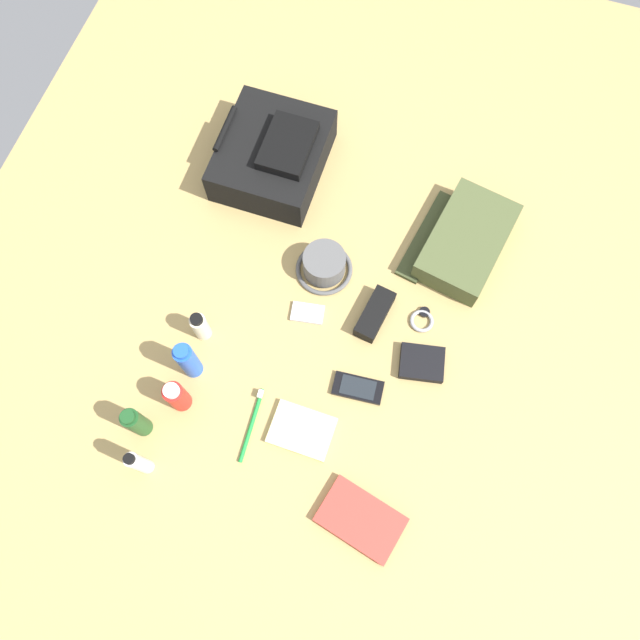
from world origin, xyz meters
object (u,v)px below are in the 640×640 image
sunglasses_case (375,314)px  lotion_bottle (200,326)px  cell_phone (358,388)px  wallet (422,363)px  shampoo_bottle (136,422)px  wristwatch (422,320)px  backpack (273,155)px  toiletry_pouch (464,241)px  notepad (302,430)px  sunscreen_spray (177,396)px  deodorant_spray (188,360)px  bucket_hat (324,265)px  paperback_novel (361,519)px  toothbrush (253,421)px  media_player (308,313)px  toothpaste_tube (139,463)px

sunglasses_case → lotion_bottle: bearing=123.3°
cell_phone → wallet: bearing=-50.5°
shampoo_bottle → wristwatch: size_ratio=2.05×
backpack → toiletry_pouch: (-0.08, -0.57, -0.02)m
notepad → toiletry_pouch: bearing=-21.8°
shampoo_bottle → sunscreen_spray: size_ratio=1.14×
deodorant_spray → wallet: 0.58m
toiletry_pouch → notepad: size_ratio=2.17×
bucket_hat → notepad: bucket_hat is taller
paperback_novel → sunglasses_case: bearing=13.0°
backpack → sunglasses_case: size_ratio=2.28×
sunscreen_spray → sunglasses_case: 0.53m
lotion_bottle → toothbrush: bearing=-131.3°
sunscreen_spray → backpack: bearing=0.7°
cell_phone → media_player: 0.24m
backpack → toothpaste_tube: 0.88m
sunscreen_spray → toothpaste_tube: bearing=173.9°
cell_phone → wristwatch: (0.22, -0.11, -0.00)m
toiletry_pouch → sunscreen_spray: (-0.63, 0.56, 0.03)m
backpack → media_player: size_ratio=3.50×
toiletry_pouch → toothbrush: toiletry_pouch is taller
paperback_novel → deodorant_spray: bearing=66.9°
media_player → bucket_hat: bearing=-0.7°
backpack → shampoo_bottle: bearing=176.0°
bucket_hat → lotion_bottle: size_ratio=1.36×
backpack → wristwatch: 0.61m
wallet → paperback_novel: bearing=164.1°
bucket_hat → sunglasses_case: bearing=-117.4°
cell_phone → sunglasses_case: (0.20, 0.02, 0.01)m
bucket_hat → lotion_bottle: lotion_bottle is taller
toothpaste_tube → cell_phone: 0.55m
shampoo_bottle → cell_phone: size_ratio=1.13×
toothpaste_tube → media_player: (0.49, -0.24, -0.07)m
toothpaste_tube → cell_phone: toothpaste_tube is taller
shampoo_bottle → sunglasses_case: (0.45, -0.45, -0.05)m
bucket_hat → shampoo_bottle: bearing=151.8°
wristwatch → notepad: 0.42m
sunscreen_spray → notepad: (0.02, -0.31, -0.05)m
bucket_hat → notepad: 0.43m
bucket_hat → media_player: (-0.13, 0.00, -0.03)m
backpack → lotion_bottle: 0.52m
media_player → toiletry_pouch: bearing=-47.0°
shampoo_bottle → toothbrush: 0.27m
sunscreen_spray → notepad: 0.31m
cell_phone → media_player: cell_phone is taller
sunscreen_spray → wallet: size_ratio=1.16×
toothbrush → notepad: toothbrush is taller
paperback_novel → notepad: bearing=52.1°
shampoo_bottle → notepad: 0.39m
wristwatch → media_player: bearing=104.6°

